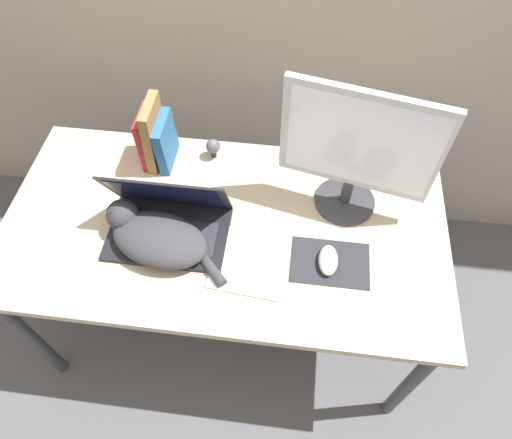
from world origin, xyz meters
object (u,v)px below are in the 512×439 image
(webcam, at_px, (213,147))
(cat, at_px, (155,236))
(external_monitor, at_px, (358,151))
(notepad, at_px, (249,262))
(book_row, at_px, (156,137))
(laptop, at_px, (168,222))
(computer_mouse, at_px, (328,260))

(webcam, bearing_deg, cat, -104.94)
(external_monitor, bearing_deg, notepad, -136.67)
(cat, distance_m, external_monitor, 0.65)
(book_row, height_order, webcam, book_row)
(laptop, xyz_separation_m, cat, (-0.02, -0.06, 0.01))
(external_monitor, distance_m, notepad, 0.46)
(external_monitor, height_order, webcam, external_monitor)
(book_row, height_order, notepad, book_row)
(notepad, bearing_deg, book_row, 133.82)
(book_row, xyz_separation_m, notepad, (0.37, -0.39, -0.10))
(webcam, bearing_deg, computer_mouse, -43.21)
(webcam, bearing_deg, notepad, -66.53)
(computer_mouse, height_order, webcam, webcam)
(external_monitor, bearing_deg, book_row, 170.01)
(laptop, distance_m, computer_mouse, 0.51)
(external_monitor, xyz_separation_m, computer_mouse, (-0.05, -0.24, -0.23))
(cat, xyz_separation_m, book_row, (-0.08, 0.36, 0.05))
(computer_mouse, bearing_deg, notepad, -173.50)
(cat, height_order, external_monitor, external_monitor)
(cat, bearing_deg, webcam, 75.06)
(cat, distance_m, computer_mouse, 0.53)
(external_monitor, distance_m, book_row, 0.68)
(cat, xyz_separation_m, external_monitor, (0.58, 0.25, 0.19))
(cat, relative_size, book_row, 1.60)
(laptop, bearing_deg, notepad, -18.39)
(cat, xyz_separation_m, webcam, (0.11, 0.40, -0.01))
(laptop, relative_size, computer_mouse, 3.50)
(notepad, bearing_deg, webcam, 113.47)
(notepad, bearing_deg, laptop, 161.61)
(computer_mouse, height_order, notepad, computer_mouse)
(laptop, relative_size, book_row, 1.50)
(laptop, xyz_separation_m, book_row, (-0.10, 0.30, 0.06))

